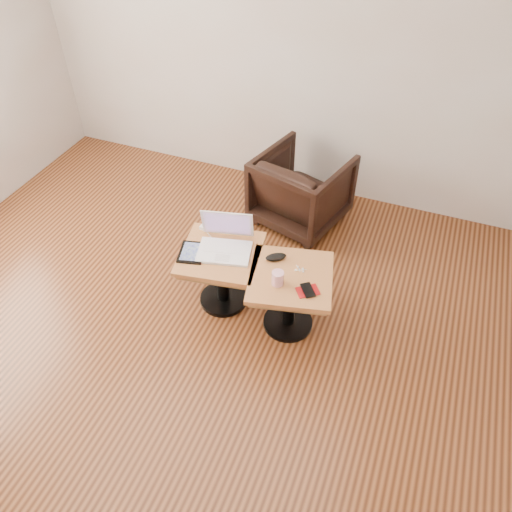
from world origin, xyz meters
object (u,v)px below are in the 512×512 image
(side_table_right, at_px, (290,288))
(laptop, at_px, (225,243))
(side_table_left, at_px, (221,265))
(armchair, at_px, (301,190))
(striped_cup, at_px, (278,278))

(side_table_right, height_order, laptop, laptop)
(side_table_left, bearing_deg, armchair, 68.93)
(side_table_left, height_order, armchair, armchair)
(laptop, relative_size, armchair, 0.60)
(side_table_left, relative_size, armchair, 0.88)
(striped_cup, relative_size, armchair, 0.14)
(side_table_right, xyz_separation_m, striped_cup, (-0.06, -0.10, 0.17))
(side_table_left, xyz_separation_m, striped_cup, (0.46, -0.14, 0.17))
(side_table_right, height_order, armchair, armchair)
(laptop, bearing_deg, striped_cup, -36.62)
(striped_cup, xyz_separation_m, armchair, (-0.23, 1.26, -0.22))
(side_table_left, height_order, striped_cup, striped_cup)
(laptop, bearing_deg, armchair, 64.91)
(armchair, bearing_deg, side_table_left, 94.18)
(side_table_left, xyz_separation_m, side_table_right, (0.52, -0.04, 0.00))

